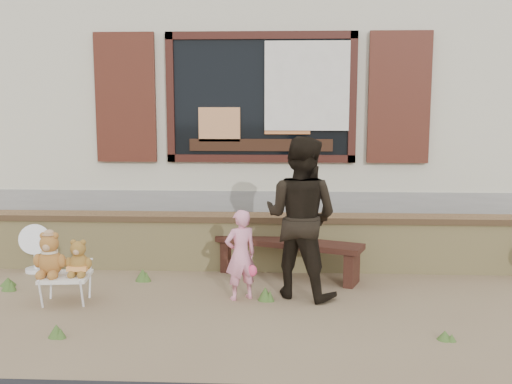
# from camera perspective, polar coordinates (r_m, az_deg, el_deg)

# --- Properties ---
(ground) EXTENTS (80.00, 80.00, 0.00)m
(ground) POSITION_cam_1_polar(r_m,az_deg,el_deg) (6.34, -0.27, -9.80)
(ground) COLOR brown
(ground) RESTS_ON ground
(shopfront) EXTENTS (8.04, 5.13, 4.00)m
(shopfront) POSITION_cam_1_polar(r_m,az_deg,el_deg) (10.50, 1.04, 8.61)
(shopfront) COLOR #BDB699
(shopfront) RESTS_ON ground
(brick_wall) EXTENTS (7.10, 0.36, 0.67)m
(brick_wall) POSITION_cam_1_polar(r_m,az_deg,el_deg) (7.20, 0.15, -4.71)
(brick_wall) COLOR tan
(brick_wall) RESTS_ON ground
(bench) EXTENTS (1.72, 0.94, 0.44)m
(bench) POSITION_cam_1_polar(r_m,az_deg,el_deg) (6.89, 3.10, -5.54)
(bench) COLOR black
(bench) RESTS_ON ground
(folding_chair) EXTENTS (0.51, 0.46, 0.29)m
(folding_chair) POSITION_cam_1_polar(r_m,az_deg,el_deg) (6.33, -17.68, -7.77)
(folding_chair) COLOR silver
(folding_chair) RESTS_ON ground
(teddy_bear_left) EXTENTS (0.35, 0.32, 0.45)m
(teddy_bear_left) POSITION_cam_1_polar(r_m,az_deg,el_deg) (6.31, -19.02, -5.55)
(teddy_bear_left) COLOR brown
(teddy_bear_left) RESTS_ON folding_chair
(teddy_bear_right) EXTENTS (0.29, 0.26, 0.37)m
(teddy_bear_right) POSITION_cam_1_polar(r_m,az_deg,el_deg) (6.25, -16.52, -5.94)
(teddy_bear_right) COLOR brown
(teddy_bear_right) RESTS_ON folding_chair
(child) EXTENTS (0.40, 0.35, 0.93)m
(child) POSITION_cam_1_polar(r_m,az_deg,el_deg) (6.10, -1.48, -6.00)
(child) COLOR pink
(child) RESTS_ON ground
(adult) EXTENTS (1.00, 0.92, 1.66)m
(adult) POSITION_cam_1_polar(r_m,az_deg,el_deg) (6.14, 4.29, -2.41)
(adult) COLOR black
(adult) RESTS_ON ground
(fan_left) EXTENTS (0.37, 0.26, 0.58)m
(fan_left) POSITION_cam_1_polar(r_m,az_deg,el_deg) (7.56, -20.31, -5.00)
(fan_left) COLOR white
(fan_left) RESTS_ON ground
(grass_tufts) EXTENTS (5.94, 1.81, 0.15)m
(grass_tufts) POSITION_cam_1_polar(r_m,az_deg,el_deg) (6.16, -8.50, -9.84)
(grass_tufts) COLOR #3E5C25
(grass_tufts) RESTS_ON ground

